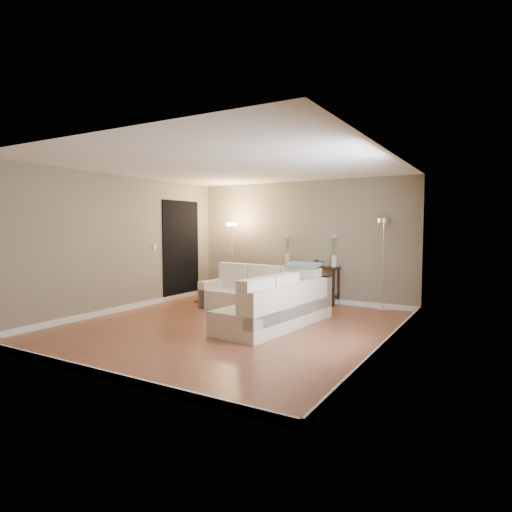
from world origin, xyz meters
The scene contains 23 objects.
floor centered at (0.00, 0.00, -0.01)m, with size 5.00×5.50×0.01m, color brown.
ceiling centered at (0.00, 0.00, 2.60)m, with size 5.00×5.50×0.01m, color white.
wall_back centered at (0.00, 2.76, 1.30)m, with size 5.00×0.02×2.60m, color gray.
wall_front centered at (0.00, -2.76, 1.30)m, with size 5.00×0.02×2.60m, color gray.
wall_left centered at (-2.51, 0.00, 1.30)m, with size 0.02×5.50×2.60m, color gray.
wall_right centered at (2.51, 0.00, 1.30)m, with size 0.02×5.50×2.60m, color gray.
baseboard_back centered at (0.00, 2.73, 0.05)m, with size 5.00×0.03×0.10m, color white.
baseboard_front centered at (0.00, -2.73, 0.05)m, with size 5.00×0.03×0.10m, color white.
baseboard_left centered at (-2.48, 0.00, 0.05)m, with size 0.03×5.50×0.10m, color white.
baseboard_right centered at (2.48, 0.00, 0.05)m, with size 0.03×5.50×0.10m, color white.
doorway centered at (-2.48, 1.70, 1.10)m, with size 0.02×1.20×2.20m, color black.
switch_plate centered at (-2.48, 0.85, 1.20)m, with size 0.02×0.08×0.12m, color white.
sectional_sofa centered at (0.17, 0.81, 0.33)m, with size 2.57×2.62×0.88m.
throw_blanket centered at (0.67, 1.38, 0.93)m, with size 0.63×0.36×0.05m, color gray.
console_table centered at (0.19, 2.63, 0.45)m, with size 1.30×0.40×0.79m.
leaning_mirror centered at (0.27, 2.80, 1.16)m, with size 0.91×0.08×0.71m.
table_decor centered at (0.26, 2.60, 0.83)m, with size 0.55×0.13×0.13m.
flower_vase_left centered at (-0.28, 2.66, 1.08)m, with size 0.15×0.12×0.68m.
flower_vase_right centered at (0.81, 2.61, 1.08)m, with size 0.15×0.12×0.68m.
floor_lamp_lit centered at (-1.50, 2.28, 1.21)m, with size 0.31×0.31×1.71m.
floor_lamp_unlit centered at (1.83, 2.52, 1.26)m, with size 0.32×0.32×1.78m.
charcoal_rug centered at (-1.48, 1.95, 0.01)m, with size 1.11×0.84×0.01m, color black.
black_bag centered at (-1.63, 1.79, 0.18)m, with size 0.32×0.22×0.20m, color black.
Camera 1 is at (3.83, -5.77, 1.63)m, focal length 30.00 mm.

